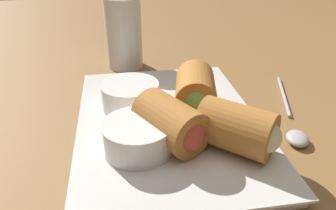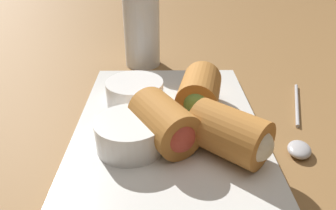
{
  "view_description": "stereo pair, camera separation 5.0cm",
  "coord_description": "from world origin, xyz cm",
  "px_view_note": "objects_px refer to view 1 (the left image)",
  "views": [
    {
      "loc": [
        -32.42,
        7.92,
        25.08
      ],
      "look_at": [
        2.15,
        2.38,
        5.59
      ],
      "focal_mm": 35.0,
      "sensor_mm": 36.0,
      "label": 1
    },
    {
      "loc": [
        -32.85,
        2.94,
        25.08
      ],
      "look_at": [
        2.15,
        2.38,
        5.59
      ],
      "focal_mm": 35.0,
      "sensor_mm": 36.0,
      "label": 2
    }
  ],
  "objects_px": {
    "spoon": "(294,126)",
    "drinking_glass": "(124,33)",
    "dipping_bowl_far": "(138,135)",
    "dipping_bowl_near": "(130,94)",
    "serving_plate": "(168,124)"
  },
  "relations": [
    {
      "from": "dipping_bowl_near",
      "to": "serving_plate",
      "type": "bearing_deg",
      "value": -133.95
    },
    {
      "from": "dipping_bowl_near",
      "to": "spoon",
      "type": "bearing_deg",
      "value": -108.74
    },
    {
      "from": "serving_plate",
      "to": "dipping_bowl_far",
      "type": "bearing_deg",
      "value": 143.21
    },
    {
      "from": "serving_plate",
      "to": "drinking_glass",
      "type": "height_order",
      "value": "drinking_glass"
    },
    {
      "from": "dipping_bowl_near",
      "to": "drinking_glass",
      "type": "bearing_deg",
      "value": -0.19
    },
    {
      "from": "spoon",
      "to": "drinking_glass",
      "type": "relative_size",
      "value": 1.57
    },
    {
      "from": "dipping_bowl_far",
      "to": "spoon",
      "type": "height_order",
      "value": "dipping_bowl_far"
    },
    {
      "from": "spoon",
      "to": "drinking_glass",
      "type": "xyz_separation_m",
      "value": [
        0.25,
        0.2,
        0.06
      ]
    },
    {
      "from": "dipping_bowl_near",
      "to": "dipping_bowl_far",
      "type": "bearing_deg",
      "value": -178.66
    },
    {
      "from": "spoon",
      "to": "serving_plate",
      "type": "bearing_deg",
      "value": 80.6
    },
    {
      "from": "serving_plate",
      "to": "spoon",
      "type": "bearing_deg",
      "value": -99.4
    },
    {
      "from": "drinking_glass",
      "to": "dipping_bowl_far",
      "type": "bearing_deg",
      "value": -179.66
    },
    {
      "from": "dipping_bowl_far",
      "to": "drinking_glass",
      "type": "relative_size",
      "value": 0.62
    },
    {
      "from": "serving_plate",
      "to": "drinking_glass",
      "type": "distance_m",
      "value": 0.23
    },
    {
      "from": "dipping_bowl_far",
      "to": "drinking_glass",
      "type": "distance_m",
      "value": 0.28
    }
  ]
}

